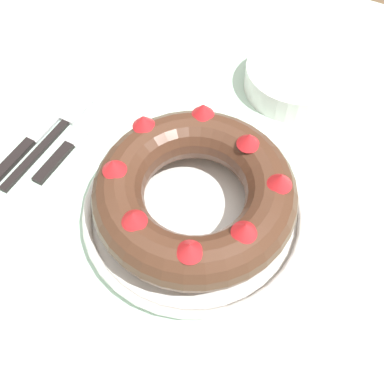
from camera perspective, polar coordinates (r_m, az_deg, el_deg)
ground_plane at (r=1.32m, az=0.03°, el=-20.03°), size 8.00×8.00×0.00m
dining_table at (r=0.69m, az=0.05°, el=-7.20°), size 1.17×1.20×0.76m
serving_dish at (r=0.60m, az=-0.00°, el=-2.32°), size 0.30×0.30×0.02m
bundt_cake at (r=0.56m, az=0.01°, el=0.07°), size 0.26×0.26×0.08m
fork at (r=0.72m, az=-17.05°, el=7.03°), size 0.02×0.20×0.01m
serving_knife at (r=0.72m, az=-19.94°, el=5.93°), size 0.02×0.22×0.01m
cake_knife at (r=0.70m, az=-15.39°, el=5.67°), size 0.02×0.17×0.01m
side_bowl at (r=0.77m, az=12.97°, el=13.94°), size 0.16×0.16×0.04m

